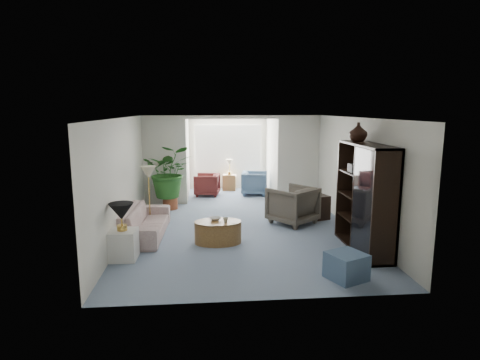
{
  "coord_description": "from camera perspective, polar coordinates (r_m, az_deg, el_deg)",
  "views": [
    {
      "loc": [
        -0.79,
        -8.28,
        2.69
      ],
      "look_at": [
        0.0,
        0.6,
        1.1
      ],
      "focal_mm": 30.11,
      "sensor_mm": 36.0,
      "label": 1
    }
  ],
  "objects": [
    {
      "name": "cabinet_urn",
      "position": [
        8.29,
        16.4,
        6.54
      ],
      "size": [
        0.36,
        0.36,
        0.37
      ],
      "primitive_type": "imported",
      "color": "black",
      "rests_on": "entertainment_cabinet"
    },
    {
      "name": "shelf_clutter",
      "position": [
        7.76,
        17.52,
        -1.41
      ],
      "size": [
        0.3,
        1.05,
        1.06
      ],
      "color": "#454340",
      "rests_on": "entertainment_cabinet"
    },
    {
      "name": "plant_pot",
      "position": [
        11.08,
        -9.85,
        -3.24
      ],
      "size": [
        0.4,
        0.4,
        0.32
      ],
      "primitive_type": "cylinder",
      "color": "#984A2C",
      "rests_on": "ground"
    },
    {
      "name": "floor",
      "position": [
        8.74,
        0.35,
        -7.81
      ],
      "size": [
        6.0,
        6.0,
        0.0
      ],
      "primitive_type": "plane",
      "color": "#7F8EA7",
      "rests_on": "ground"
    },
    {
      "name": "floor_lamp",
      "position": [
        9.44,
        -12.85,
        1.09
      ],
      "size": [
        0.36,
        0.36,
        0.28
      ],
      "primitive_type": "cone",
      "color": "beige",
      "rests_on": "ground"
    },
    {
      "name": "side_table_dark",
      "position": [
        10.08,
        10.96,
        -3.82
      ],
      "size": [
        0.59,
        0.53,
        0.59
      ],
      "primitive_type": "cube",
      "rotation": [
        0.0,
        0.0,
        0.33
      ],
      "color": "black",
      "rests_on": "ground"
    },
    {
      "name": "house_plant",
      "position": [
        10.91,
        -9.99,
        1.21
      ],
      "size": [
        1.28,
        1.11,
        1.42
      ],
      "primitive_type": "imported",
      "color": "#286021",
      "rests_on": "plant_pot"
    },
    {
      "name": "wingback_chair",
      "position": [
        9.59,
        7.45,
        -3.53
      ],
      "size": [
        1.34,
        1.35,
        0.88
      ],
      "primitive_type": "imported",
      "rotation": [
        0.0,
        0.0,
        3.82
      ],
      "color": "#585046",
      "rests_on": "ground"
    },
    {
      "name": "coffee_bowl",
      "position": [
        8.23,
        -3.53,
        -5.49
      ],
      "size": [
        0.27,
        0.27,
        0.06
      ],
      "primitive_type": "imported",
      "rotation": [
        0.0,
        0.0,
        0.19
      ],
      "color": "silver",
      "rests_on": "coffee_table"
    },
    {
      "name": "back_pier_right",
      "position": [
        11.68,
        8.28,
        2.93
      ],
      "size": [
        1.2,
        0.12,
        2.5
      ],
      "primitive_type": "cube",
      "color": "silver",
      "rests_on": "ground"
    },
    {
      "name": "table_lamp",
      "position": [
        7.45,
        -16.48,
        -4.29
      ],
      "size": [
        0.44,
        0.44,
        0.3
      ],
      "primitive_type": "cone",
      "color": "black",
      "rests_on": "end_table"
    },
    {
      "name": "sofa",
      "position": [
        8.85,
        -13.32,
        -5.78
      ],
      "size": [
        0.9,
        2.13,
        0.61
      ],
      "primitive_type": "imported",
      "rotation": [
        0.0,
        0.0,
        1.53
      ],
      "color": "beige",
      "rests_on": "ground"
    },
    {
      "name": "back_pier_left",
      "position": [
        11.42,
        -10.63,
        2.7
      ],
      "size": [
        1.2,
        0.12,
        2.5
      ],
      "primitive_type": "cube",
      "color": "silver",
      "rests_on": "ground"
    },
    {
      "name": "sunroom_chair_blue",
      "position": [
        12.7,
        2.08,
        -0.45
      ],
      "size": [
        0.92,
        0.9,
        0.73
      ],
      "primitive_type": "imported",
      "rotation": [
        0.0,
        0.0,
        1.4
      ],
      "color": "slate",
      "rests_on": "ground"
    },
    {
      "name": "framed_picture",
      "position": [
        8.86,
        16.51,
        3.28
      ],
      "size": [
        0.04,
        0.5,
        0.4
      ],
      "primitive_type": "cube",
      "color": "beige"
    },
    {
      "name": "sunroom_chair_maroon",
      "position": [
        12.6,
        -4.7,
        -0.66
      ],
      "size": [
        0.86,
        0.84,
        0.68
      ],
      "primitive_type": "imported",
      "rotation": [
        0.0,
        0.0,
        -1.74
      ],
      "color": "maroon",
      "rests_on": "ground"
    },
    {
      "name": "sunroom_floor",
      "position": [
        12.69,
        -1.4,
        -2.12
      ],
      "size": [
        2.6,
        2.6,
        0.0
      ],
      "primitive_type": "plane",
      "color": "#7F8EA7",
      "rests_on": "ground"
    },
    {
      "name": "window_blinds",
      "position": [
        13.51,
        -1.72,
        4.63
      ],
      "size": [
        2.2,
        0.02,
        1.5
      ],
      "primitive_type": "cube",
      "color": "white"
    },
    {
      "name": "end_table",
      "position": [
        7.63,
        -16.24,
        -8.81
      ],
      "size": [
        0.51,
        0.51,
        0.54
      ],
      "primitive_type": "cube",
      "rotation": [
        0.0,
        0.0,
        -0.04
      ],
      "color": "white",
      "rests_on": "ground"
    },
    {
      "name": "coffee_table",
      "position": [
        8.21,
        -3.14,
        -7.38
      ],
      "size": [
        1.11,
        1.11,
        0.45
      ],
      "primitive_type": "cylinder",
      "rotation": [
        0.0,
        0.0,
        0.19
      ],
      "color": "olive",
      "rests_on": "ground"
    },
    {
      "name": "window_pane",
      "position": [
        13.54,
        -1.72,
        4.65
      ],
      "size": [
        2.2,
        0.02,
        1.5
      ],
      "primitive_type": "cube",
      "color": "white"
    },
    {
      "name": "entertainment_cabinet",
      "position": [
        7.99,
        17.27,
        -2.4
      ],
      "size": [
        0.49,
        1.84,
        2.05
      ],
      "primitive_type": "cube",
      "color": "black",
      "rests_on": "ground"
    },
    {
      "name": "sunroom_table",
      "position": [
        13.38,
        -1.51,
        -0.34
      ],
      "size": [
        0.48,
        0.4,
        0.52
      ],
      "primitive_type": "cube",
      "rotation": [
        0.0,
        0.0,
        -0.17
      ],
      "color": "olive",
      "rests_on": "ground"
    },
    {
      "name": "back_header",
      "position": [
        11.31,
        -1.09,
        8.9
      ],
      "size": [
        2.6,
        0.12,
        0.1
      ],
      "primitive_type": "cube",
      "color": "silver",
      "rests_on": "back_pier_left"
    },
    {
      "name": "ottoman",
      "position": [
        6.76,
        14.84,
        -11.72
      ],
      "size": [
        0.71,
        0.71,
        0.43
      ],
      "primitive_type": "cube",
      "rotation": [
        0.0,
        0.0,
        0.42
      ],
      "color": "slate",
      "rests_on": "ground"
    },
    {
      "name": "coffee_cup",
      "position": [
        8.04,
        -2.06,
        -5.69
      ],
      "size": [
        0.13,
        0.13,
        0.1
      ],
      "primitive_type": "imported",
      "rotation": [
        0.0,
        0.0,
        0.19
      ],
      "color": "beige",
      "rests_on": "coffee_table"
    }
  ]
}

